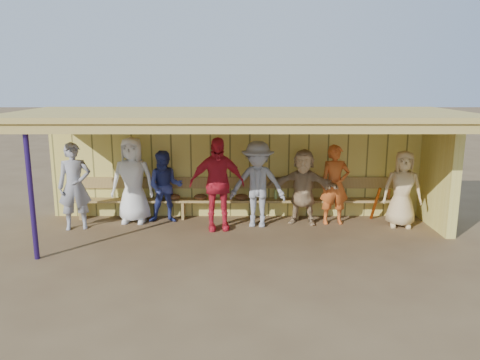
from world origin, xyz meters
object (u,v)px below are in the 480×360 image
Objects in this scene: player_a at (75,186)px; player_e at (258,184)px; player_b at (133,180)px; player_f at (303,187)px; player_g at (335,185)px; bench at (240,195)px; player_d at (217,184)px; player_h at (402,189)px; player_c at (165,187)px.

player_e is at bearing -13.29° from player_a.
player_f is (3.72, -0.13, -0.13)m from player_b.
player_e is 1.70m from player_g.
player_a is at bearing -154.35° from player_b.
player_b is 4.42m from player_g.
player_d is at bearing -120.30° from bench.
player_d is 3.95m from player_h.
player_d is at bearing -159.25° from player_e.
player_c is at bearing -169.48° from bench.
player_a is 3.84m from player_e.
player_a is 0.24× the size of bench.
player_e is at bearing -177.57° from player_g.
player_h is at bearing -6.19° from player_d.
player_g is 2.13m from bench.
player_a is 1.00× the size of player_e.
player_e is 1.06× the size of player_g.
player_e is at bearing 4.45° from player_d.
player_c is 0.21× the size of bench.
player_g is at bearing 14.20° from player_f.
player_a is 2.98m from player_d.
player_a is at bearing 179.76° from player_g.
player_g is (0.69, 0.00, 0.04)m from player_f.
player_a is 0.97× the size of player_b.
player_c is at bearing -173.78° from player_h.
player_a reaches higher than player_h.
bench is (2.35, 0.31, -0.42)m from player_b.
player_b reaches higher than bench.
player_h is 0.22× the size of bench.
player_h is at bearing -7.10° from player_c.
player_b is 1.03× the size of player_e.
player_d reaches higher than player_g.
player_e is 1.12× the size of player_f.
player_a is 1.15× the size of player_c.
player_f is at bearing 3.05° from player_d.
player_b is 5.83m from player_h.
player_f is (3.02, -0.13, 0.03)m from player_c.
player_d is 2.57m from player_g.
player_f is 0.95× the size of player_g.
player_h is (5.82, -0.34, -0.13)m from player_b.
player_c is 0.87× the size of player_e.
player_h is (5.11, -0.34, 0.03)m from player_c.
player_f is at bearing 0.12° from player_b.
player_f is at bearing 176.15° from player_g.
player_e is at bearing -170.41° from player_h.
player_g reaches higher than player_f.
player_f is at bearing -11.60° from player_a.
player_a is 1.89m from player_c.
player_g reaches higher than player_h.
bench is at bearing 128.64° from player_e.
player_e is 0.83m from bench.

